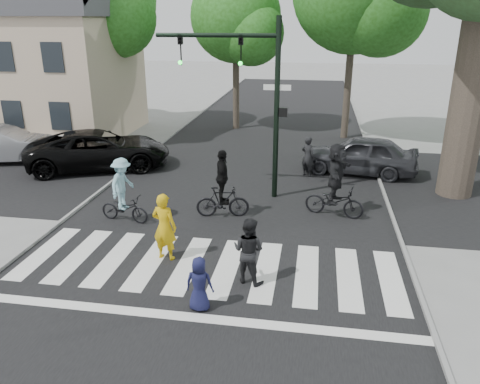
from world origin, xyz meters
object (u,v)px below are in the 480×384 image
object	(u,v)px
pedestrian_child	(199,284)
traffic_signal	(251,84)
car_grey	(359,155)
cyclist_right	(336,184)
pedestrian_woman	(164,227)
cyclist_left	(123,195)
pedestrian_adult	(249,250)
car_suv	(99,150)
cyclist_mid	(222,190)
car_silver	(2,145)

from	to	relation	value
pedestrian_child	traffic_signal	bearing A→B (deg)	-89.91
traffic_signal	car_grey	xyz separation A→B (m)	(3.95, 3.23, -3.13)
cyclist_right	car_grey	distance (m)	4.74
pedestrian_woman	cyclist_left	size ratio (longest dim) A/B	0.89
pedestrian_woman	pedestrian_adult	size ratio (longest dim) A/B	1.11
pedestrian_child	pedestrian_woman	bearing A→B (deg)	-54.55
traffic_signal	car_suv	xyz separation A→B (m)	(-6.67, 2.15, -3.10)
pedestrian_woman	cyclist_mid	xyz separation A→B (m)	(0.92, 2.95, -0.01)
cyclist_left	pedestrian_adult	bearing A→B (deg)	-33.94
cyclist_mid	car_grey	size ratio (longest dim) A/B	0.48
pedestrian_woman	cyclist_mid	world-z (taller)	cyclist_mid
car_grey	pedestrian_adult	bearing A→B (deg)	-10.38
traffic_signal	car_suv	size ratio (longest dim) A/B	1.05
cyclist_right	car_grey	xyz separation A→B (m)	(1.08, 4.61, -0.28)
pedestrian_adult	cyclist_right	world-z (taller)	cyclist_right
cyclist_left	cyclist_right	bearing A→B (deg)	13.17
traffic_signal	cyclist_left	size ratio (longest dim) A/B	2.96
car_suv	traffic_signal	bearing A→B (deg)	-129.74
traffic_signal	car_suv	world-z (taller)	traffic_signal
cyclist_right	car_silver	size ratio (longest dim) A/B	0.50
car_silver	pedestrian_child	bearing A→B (deg)	-145.11
pedestrian_adult	cyclist_right	distance (m)	4.86
cyclist_left	cyclist_right	size ratio (longest dim) A/B	0.86
cyclist_mid	cyclist_right	xyz separation A→B (m)	(3.47, 0.65, 0.16)
cyclist_mid	car_grey	xyz separation A→B (m)	(4.55, 5.26, -0.12)
traffic_signal	car_silver	bearing A→B (deg)	168.29
traffic_signal	pedestrian_child	size ratio (longest dim) A/B	4.87
cyclist_right	car_suv	distance (m)	10.17
pedestrian_woman	car_suv	world-z (taller)	pedestrian_woman
cyclist_right	car_grey	size ratio (longest dim) A/B	0.52
traffic_signal	cyclist_right	xyz separation A→B (m)	(2.87, -1.38, -2.85)
cyclist_mid	cyclist_right	bearing A→B (deg)	10.60
cyclist_mid	car_silver	world-z (taller)	cyclist_mid
cyclist_left	cyclist_mid	world-z (taller)	cyclist_mid
cyclist_left	cyclist_mid	bearing A→B (deg)	16.15
pedestrian_adult	cyclist_left	bearing A→B (deg)	-13.71
pedestrian_woman	pedestrian_child	world-z (taller)	pedestrian_woman
traffic_signal	cyclist_left	world-z (taller)	traffic_signal
pedestrian_woman	car_silver	xyz separation A→B (m)	(-9.71, 7.31, -0.13)
pedestrian_woman	pedestrian_adult	bearing A→B (deg)	172.59
cyclist_left	pedestrian_child	bearing A→B (deg)	-50.72
traffic_signal	pedestrian_adult	world-z (taller)	traffic_signal
traffic_signal	pedestrian_child	bearing A→B (deg)	-90.76
cyclist_mid	cyclist_left	bearing A→B (deg)	-163.85
cyclist_left	car_grey	distance (m)	9.64
pedestrian_adult	cyclist_mid	bearing A→B (deg)	-49.57
traffic_signal	car_grey	size ratio (longest dim) A/B	1.32
cyclist_left	car_silver	world-z (taller)	cyclist_left
traffic_signal	car_suv	bearing A→B (deg)	162.11
traffic_signal	car_silver	distance (m)	11.88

